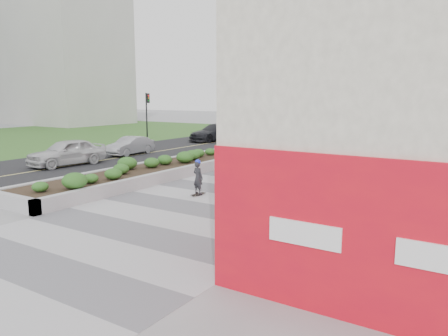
% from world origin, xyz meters
% --- Properties ---
extents(ground, '(160.00, 160.00, 0.00)m').
position_xyz_m(ground, '(0.00, 0.00, 0.00)').
color(ground, gray).
rests_on(ground, ground).
extents(walkway, '(8.00, 36.00, 0.01)m').
position_xyz_m(walkway, '(0.00, 3.00, 0.01)').
color(walkway, '#A8A8AD').
rests_on(walkway, ground).
extents(planter, '(3.00, 18.00, 0.90)m').
position_xyz_m(planter, '(-5.50, 7.00, 0.42)').
color(planter, '#9E9EA0').
rests_on(planter, ground).
extents(street, '(10.00, 40.00, 0.00)m').
position_xyz_m(street, '(-12.00, 7.00, 0.00)').
color(street, black).
rests_on(street, ground).
extents(traffic_signal_near, '(0.33, 0.28, 4.20)m').
position_xyz_m(traffic_signal_near, '(-7.23, 17.50, 2.76)').
color(traffic_signal_near, black).
rests_on(traffic_signal_near, ground).
extents(traffic_signal_far, '(0.33, 0.28, 4.20)m').
position_xyz_m(traffic_signal_far, '(-16.43, 17.00, 2.76)').
color(traffic_signal_far, black).
rests_on(traffic_signal_far, ground).
extents(distant_bldg_west_a, '(18.00, 12.00, 22.00)m').
position_xyz_m(distant_bldg_west_a, '(-45.00, 30.00, 11.00)').
color(distant_bldg_west_a, '#ADAAA3').
rests_on(distant_bldg_west_a, ground).
extents(distant_bldg_north_l, '(16.00, 12.00, 20.00)m').
position_xyz_m(distant_bldg_north_l, '(-5.00, 55.00, 10.00)').
color(distant_bldg_north_l, '#ADAAA3').
rests_on(distant_bldg_north_l, ground).
extents(manhole_cover, '(0.44, 0.44, 0.01)m').
position_xyz_m(manhole_cover, '(0.50, 3.00, 0.00)').
color(manhole_cover, '#595654').
rests_on(manhole_cover, ground).
extents(skateboarder, '(0.53, 0.74, 1.48)m').
position_xyz_m(skateboarder, '(-1.29, 3.53, 0.75)').
color(skateboarder, beige).
rests_on(skateboarder, ground).
extents(car_white, '(2.29, 4.66, 1.53)m').
position_xyz_m(car_white, '(-12.17, 5.63, 0.76)').
color(car_white, silver).
rests_on(car_white, ground).
extents(car_silver, '(1.54, 3.80, 1.23)m').
position_xyz_m(car_silver, '(-12.39, 10.88, 0.61)').
color(car_silver, '#9B9CA2').
rests_on(car_silver, ground).
extents(car_dark, '(3.31, 5.57, 1.51)m').
position_xyz_m(car_dark, '(-12.54, 21.49, 0.76)').
color(car_dark, black).
rests_on(car_dark, ground).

